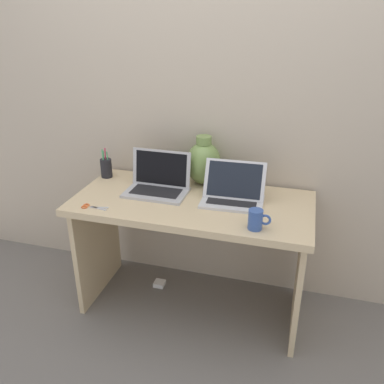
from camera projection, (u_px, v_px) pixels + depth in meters
name	position (u px, v px, depth m)	size (l,w,h in m)	color
ground_plane	(192.00, 304.00, 2.57)	(6.00, 6.00, 0.00)	slate
back_wall	(208.00, 103.00, 2.39)	(4.40, 0.04, 2.40)	#BCAD99
desk	(192.00, 226.00, 2.34)	(1.33, 0.63, 0.73)	#D1B78C
laptop_left	(158.00, 181.00, 2.36)	(0.36, 0.23, 0.23)	#B2B2B7
laptop_right	(233.00, 192.00, 2.24)	(0.35, 0.24, 0.21)	silver
green_vase	(204.00, 162.00, 2.44)	(0.21, 0.21, 0.30)	#75934C
coffee_mug	(256.00, 219.00, 1.96)	(0.11, 0.07, 0.10)	#335199
pen_cup	(106.00, 168.00, 2.56)	(0.07, 0.07, 0.19)	black
scissors	(90.00, 207.00, 2.19)	(0.15, 0.06, 0.01)	#B7B7BC
power_brick	(159.00, 284.00, 2.74)	(0.07, 0.07, 0.03)	white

